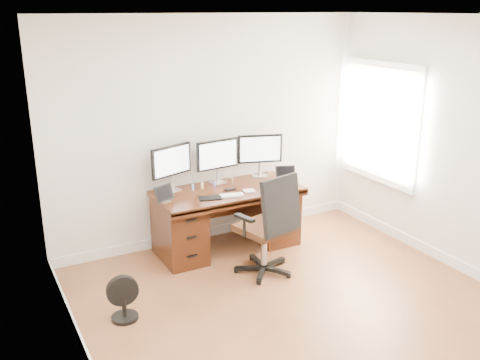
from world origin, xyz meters
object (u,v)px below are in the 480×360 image
floor_fan (124,299)px  keyboard (232,195)px  monitor_center (217,156)px  desk (227,216)px  office_chair (268,242)px

floor_fan → keyboard: keyboard is taller
monitor_center → desk: bearing=-95.5°
office_chair → keyboard: office_chair is taller
office_chair → keyboard: size_ratio=4.34×
desk → keyboard: 0.44m
desk → office_chair: 0.79m
desk → monitor_center: bearing=90.0°
floor_fan → keyboard: 1.72m
desk → keyboard: (-0.06, -0.25, 0.36)m
floor_fan → office_chair: bearing=12.0°
desk → keyboard: keyboard is taller
desk → office_chair: office_chair is taller
desk → monitor_center: 0.72m
office_chair → desk: bearing=82.6°
desk → monitor_center: (0.00, 0.24, 0.68)m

